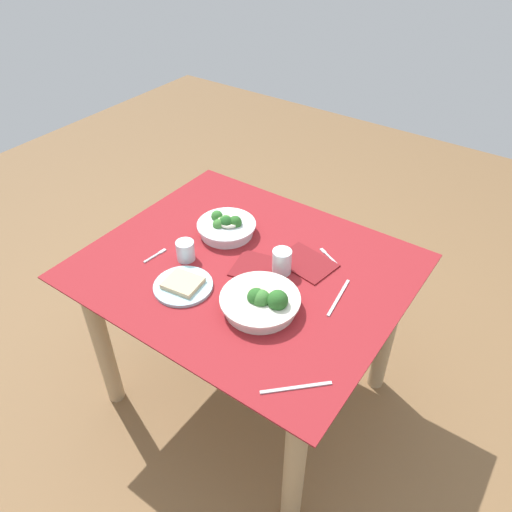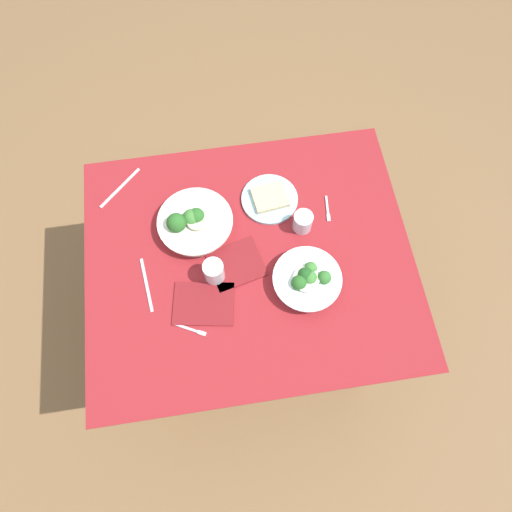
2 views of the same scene
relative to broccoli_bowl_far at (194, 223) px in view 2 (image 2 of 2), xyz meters
The scene contains 13 objects.
ground_plane 0.79m from the broccoli_bowl_far, 40.75° to the right, with size 6.00×6.00×0.00m, color brown.
dining_table 0.28m from the broccoli_bowl_far, 40.75° to the right, with size 1.12×0.94×0.73m.
broccoli_bowl_far is the anchor object (origin of this frame).
broccoli_bowl_near 0.44m from the broccoli_bowl_far, 37.26° to the right, with size 0.23×0.23×0.08m.
bread_side_plate 0.29m from the broccoli_bowl_far, 13.61° to the left, with size 0.20×0.20×0.03m.
water_glass_center 0.38m from the broccoli_bowl_far, ahead, with size 0.07×0.07×0.08m, color silver.
water_glass_side 0.20m from the broccoli_bowl_far, 76.02° to the right, with size 0.07×0.07×0.09m, color silver.
fork_by_far_bowl 0.37m from the broccoli_bowl_far, 97.11° to the right, with size 0.10×0.06×0.00m.
fork_by_near_bowl 0.48m from the broccoli_bowl_far, ahead, with size 0.02×0.10×0.00m.
table_knife_left 0.27m from the broccoli_bowl_far, 133.29° to the right, with size 0.19×0.01×0.00m, color #B7B7BC.
table_knife_right 0.32m from the broccoli_bowl_far, 142.15° to the left, with size 0.20×0.01×0.00m, color #B7B7BC.
napkin_folded_upper 0.29m from the broccoli_bowl_far, 89.89° to the right, with size 0.20×0.15×0.01m, color maroon.
napkin_folded_lower 0.21m from the broccoli_bowl_far, 52.42° to the right, with size 0.18×0.16×0.01m, color maroon.
Camera 2 is at (-0.07, -0.60, 2.18)m, focal length 32.24 mm.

